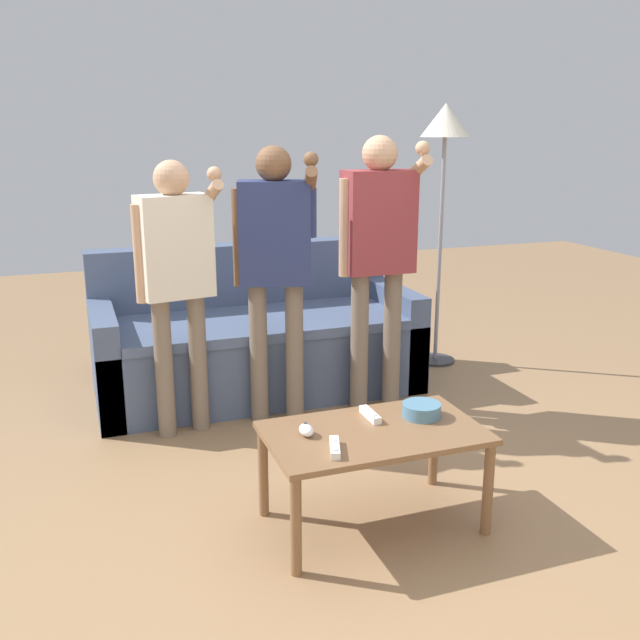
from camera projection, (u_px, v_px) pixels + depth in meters
ground_plane at (340, 494)px, 3.28m from camera, size 12.00×12.00×0.00m
couch at (255, 341)px, 4.57m from camera, size 2.01×0.91×0.90m
coffee_table at (374, 443)px, 2.94m from camera, size 0.90×0.53×0.43m
snack_bowl at (421, 410)px, 3.06m from camera, size 0.17×0.17×0.06m
game_remote_nunchuk at (306, 430)px, 2.87m from camera, size 0.06×0.09×0.05m
floor_lamp at (445, 141)px, 4.75m from camera, size 0.33×0.33×1.81m
player_left at (176, 267)px, 3.71m from camera, size 0.46×0.29×1.49m
player_center at (275, 254)px, 3.87m from camera, size 0.46×0.40×1.56m
player_right at (378, 242)px, 4.04m from camera, size 0.48×0.31×1.61m
game_remote_wand_near at (370, 415)px, 3.05m from camera, size 0.04×0.16×0.03m
game_remote_wand_far at (335, 448)px, 2.73m from camera, size 0.09×0.17×0.03m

